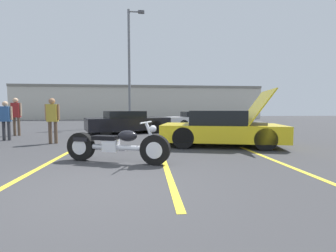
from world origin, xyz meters
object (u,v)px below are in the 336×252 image
spectator_near_motorcycle (6,117)px  spectator_by_show_car (16,113)px  parked_car_left_row (127,122)px  spectator_midground (52,117)px  parked_car_right_row (200,120)px  show_car_hood_open (221,129)px  light_pole (130,64)px  motorcycle (116,145)px

spectator_near_motorcycle → spectator_by_show_car: spectator_by_show_car is taller
parked_car_left_row → spectator_by_show_car: 5.29m
parked_car_left_row → spectator_midground: 4.39m
parked_car_right_row → spectator_midground: spectator_midground is taller
show_car_hood_open → spectator_by_show_car: size_ratio=2.39×
spectator_by_show_car → spectator_midground: spectator_by_show_car is taller
spectator_by_show_car → show_car_hood_open: bearing=-23.6°
show_car_hood_open → spectator_near_motorcycle: (-8.28, 2.11, 0.35)m
light_pole → spectator_midground: size_ratio=5.01×
light_pole → motorcycle: 12.14m
parked_car_left_row → parked_car_right_row: bearing=12.2°
parked_car_left_row → parked_car_right_row: parked_car_left_row is taller
motorcycle → spectator_near_motorcycle: bearing=158.2°
spectator_near_motorcycle → motorcycle: bearing=-41.0°
spectator_by_show_car → spectator_midground: 3.96m
motorcycle → spectator_near_motorcycle: size_ratio=1.57×
light_pole → parked_car_left_row: (0.11, -4.45, -4.01)m
motorcycle → spectator_midground: (-2.74, 3.28, 0.59)m
spectator_near_motorcycle → spectator_by_show_car: 1.84m
parked_car_right_row → light_pole: bearing=157.3°
motorcycle → parked_car_left_row: size_ratio=0.53×
show_car_hood_open → motorcycle: bearing=-132.5°
spectator_by_show_car → spectator_near_motorcycle: bearing=-72.3°
light_pole → spectator_by_show_car: size_ratio=4.61×
parked_car_left_row → spectator_near_motorcycle: spectator_near_motorcycle is taller
spectator_midground → spectator_near_motorcycle: bearing=154.9°
show_car_hood_open → light_pole: bearing=125.9°
spectator_midground → light_pole: bearing=74.2°
light_pole → show_car_hood_open: 10.68m
motorcycle → parked_car_right_row: parked_car_right_row is taller
motorcycle → spectator_by_show_car: (-5.54, 6.08, 0.69)m
light_pole → motorcycle: light_pole is taller
motorcycle → spectator_midground: 4.32m
parked_car_left_row → motorcycle: bearing=-107.8°
show_car_hood_open → spectator_midground: show_car_hood_open is taller
parked_car_right_row → spectator_midground: 9.83m
show_car_hood_open → spectator_by_show_car: show_car_hood_open is taller
parked_car_right_row → parked_car_left_row: bearing=-154.0°
spectator_near_motorcycle → spectator_midground: spectator_midground is taller
show_car_hood_open → spectator_midground: (-6.05, 1.06, 0.40)m
spectator_near_motorcycle → spectator_midground: bearing=-25.1°
motorcycle → spectator_midground: spectator_midground is taller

